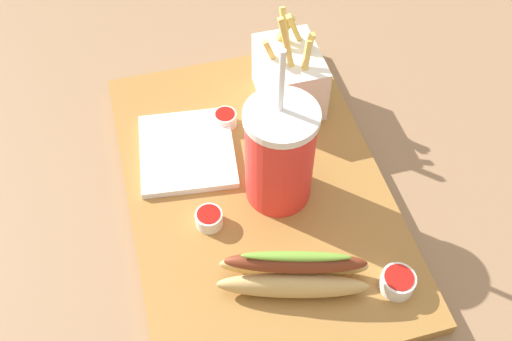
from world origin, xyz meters
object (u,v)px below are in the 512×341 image
(ketchup_cup_1, at_px, (225,118))
(ketchup_cup_3, at_px, (398,282))
(napkin_stack, at_px, (187,151))
(hot_dog_1, at_px, (295,272))
(soda_cup, at_px, (280,155))
(fries_basket, at_px, (289,76))
(ketchup_cup_2, at_px, (209,218))

(ketchup_cup_1, height_order, ketchup_cup_3, ketchup_cup_3)
(napkin_stack, bearing_deg, hot_dog_1, -159.88)
(soda_cup, height_order, ketchup_cup_3, soda_cup)
(soda_cup, distance_m, napkin_stack, 0.15)
(fries_basket, height_order, napkin_stack, fries_basket)
(hot_dog_1, relative_size, ketchup_cup_2, 5.27)
(napkin_stack, bearing_deg, fries_basket, -68.46)
(ketchup_cup_1, distance_m, ketchup_cup_2, 0.16)
(ketchup_cup_2, xyz_separation_m, ketchup_cup_3, (-0.14, -0.18, 0.00))
(fries_basket, relative_size, ketchup_cup_1, 4.95)
(ketchup_cup_1, relative_size, ketchup_cup_2, 0.94)
(soda_cup, bearing_deg, hot_dog_1, 171.55)
(hot_dog_1, relative_size, napkin_stack, 1.31)
(soda_cup, distance_m, ketchup_cup_1, 0.15)
(soda_cup, xyz_separation_m, hot_dog_1, (-0.13, 0.02, -0.05))
(soda_cup, bearing_deg, napkin_stack, 47.55)
(ketchup_cup_2, bearing_deg, ketchup_cup_1, -20.04)
(hot_dog_1, relative_size, ketchup_cup_1, 5.61)
(ketchup_cup_3, relative_size, napkin_stack, 0.29)
(hot_dog_1, xyz_separation_m, ketchup_cup_2, (0.10, 0.07, -0.01))
(fries_basket, relative_size, ketchup_cup_2, 4.64)
(napkin_stack, bearing_deg, soda_cup, -132.45)
(soda_cup, relative_size, fries_basket, 1.47)
(ketchup_cup_1, bearing_deg, ketchup_cup_3, -156.01)
(hot_dog_1, bearing_deg, ketchup_cup_3, -107.34)
(ketchup_cup_1, xyz_separation_m, ketchup_cup_3, (-0.29, -0.13, 0.00))
(fries_basket, distance_m, ketchup_cup_2, 0.24)
(ketchup_cup_1, bearing_deg, ketchup_cup_2, 159.96)
(ketchup_cup_2, distance_m, ketchup_cup_3, 0.23)
(hot_dog_1, xyz_separation_m, ketchup_cup_3, (-0.03, -0.11, -0.01))
(soda_cup, distance_m, hot_dog_1, 0.14)
(soda_cup, height_order, fries_basket, soda_cup)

